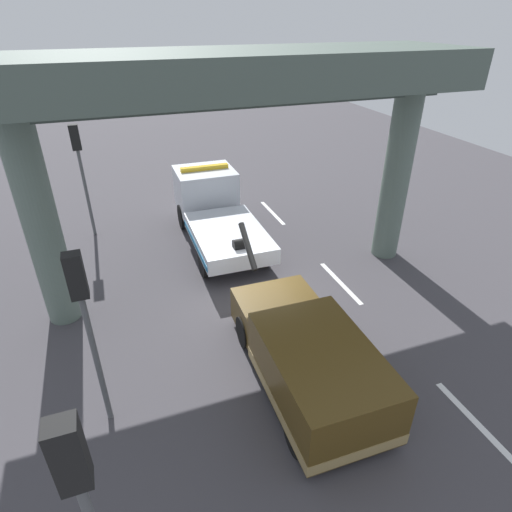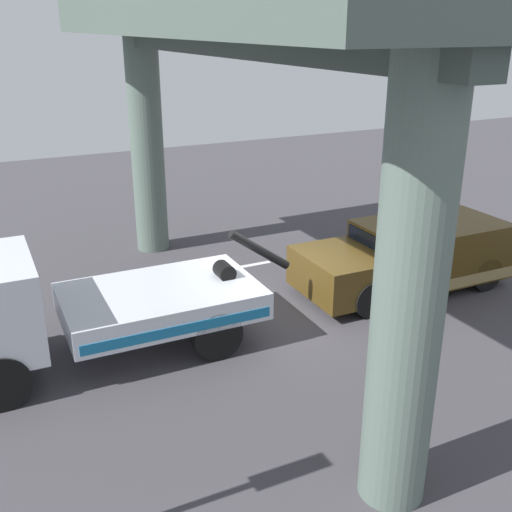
{
  "view_description": "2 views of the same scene",
  "coord_description": "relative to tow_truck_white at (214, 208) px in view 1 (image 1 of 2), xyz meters",
  "views": [
    {
      "loc": [
        -10.14,
        3.69,
        7.81
      ],
      "look_at": [
        0.62,
        -0.24,
        1.22
      ],
      "focal_mm": 30.02,
      "sensor_mm": 36.0,
      "label": 1
    },
    {
      "loc": [
        5.88,
        10.7,
        6.1
      ],
      "look_at": [
        0.38,
        -0.43,
        1.33
      ],
      "focal_mm": 42.47,
      "sensor_mm": 36.0,
      "label": 2
    }
  ],
  "objects": [
    {
      "name": "tow_truck_white",
      "position": [
        0.0,
        0.0,
        0.0
      ],
      "size": [
        7.27,
        2.5,
        2.46
      ],
      "color": "silver",
      "rests_on": "ground"
    },
    {
      "name": "overpass_structure",
      "position": [
        -3.44,
        0.01,
        4.65
      ],
      "size": [
        3.6,
        12.99,
        6.95
      ],
      "color": "#596B60",
      "rests_on": "ground"
    },
    {
      "name": "traffic_light_mid",
      "position": [
        1.86,
        4.52,
        1.95
      ],
      "size": [
        0.39,
        0.32,
        4.33
      ],
      "color": "#515456",
      "rests_on": "ground"
    },
    {
      "name": "towed_van_green",
      "position": [
        -8.28,
        0.01,
        -0.42
      ],
      "size": [
        5.23,
        2.28,
        1.58
      ],
      "color": "#4C3814",
      "rests_on": "ground"
    },
    {
      "name": "lane_stripe_west",
      "position": [
        -10.66,
        -2.97,
        -1.2
      ],
      "size": [
        2.6,
        0.16,
        0.01
      ],
      "primitive_type": "cube",
      "color": "silver",
      "rests_on": "ground"
    },
    {
      "name": "lane_stripe_east",
      "position": [
        1.34,
        -2.97,
        -1.2
      ],
      "size": [
        2.6,
        0.16,
        0.01
      ],
      "primitive_type": "cube",
      "color": "silver",
      "rests_on": "ground"
    },
    {
      "name": "traffic_light_far",
      "position": [
        -7.64,
        4.52,
        1.83
      ],
      "size": [
        0.39,
        0.32,
        4.15
      ],
      "color": "#515456",
      "rests_on": "ground"
    },
    {
      "name": "lane_stripe_mid",
      "position": [
        -4.66,
        -2.97,
        -1.2
      ],
      "size": [
        2.6,
        0.16,
        0.01
      ],
      "primitive_type": "cube",
      "color": "silver",
      "rests_on": "ground"
    },
    {
      "name": "ground_plane",
      "position": [
        -4.66,
        0.01,
        -1.25
      ],
      "size": [
        60.0,
        40.0,
        0.1
      ],
      "primitive_type": "cube",
      "color": "#423F44"
    },
    {
      "name": "traffic_light_near",
      "position": [
        -11.64,
        4.52,
        2.05
      ],
      "size": [
        0.39,
        0.32,
        4.47
      ],
      "color": "#515456",
      "rests_on": "ground"
    }
  ]
}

